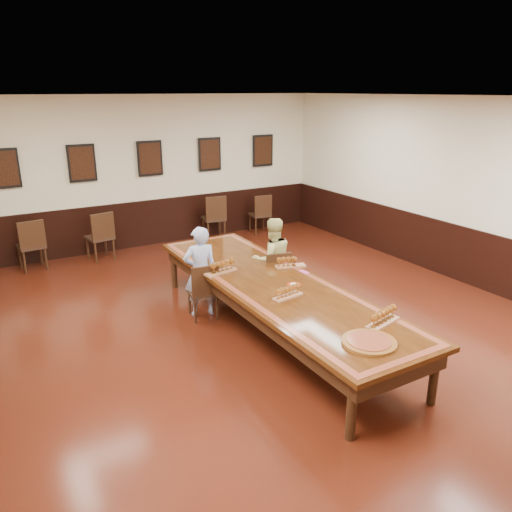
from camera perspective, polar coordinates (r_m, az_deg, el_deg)
floor at (r=7.21m, az=2.04°, el=-8.73°), size 8.00×10.00×0.02m
ceiling at (r=6.41m, az=2.38°, el=17.78°), size 8.00×10.00×0.02m
wall_back at (r=11.10m, az=-12.05°, el=9.36°), size 8.00×0.02×3.20m
wall_right at (r=9.37m, az=23.49°, el=6.60°), size 0.02×10.00×3.20m
chair_man at (r=7.52m, az=-6.12°, el=-3.89°), size 0.48×0.51×0.87m
chair_woman at (r=8.01m, az=2.10°, el=-2.33°), size 0.49×0.52×0.88m
spare_chair_a at (r=10.38m, az=-24.34°, el=1.23°), size 0.51×0.55×0.99m
spare_chair_b at (r=10.49m, az=-17.46°, el=2.23°), size 0.55×0.59×1.00m
spare_chair_c at (r=11.50m, az=-4.86°, el=4.48°), size 0.55×0.59×1.02m
spare_chair_d at (r=11.98m, az=0.43°, el=4.90°), size 0.49×0.53×0.94m
person_man at (r=7.51m, az=-6.38°, el=-1.79°), size 0.56×0.41×1.40m
person_woman at (r=8.01m, az=1.88°, el=-0.44°), size 0.77×0.65×1.38m
pink_phone at (r=7.31m, az=5.53°, el=-1.84°), size 0.09×0.16×0.01m
wainscoting at (r=6.99m, az=2.08°, el=-5.01°), size 8.00×10.00×1.00m
conference_table at (r=6.95m, az=2.10°, el=-4.17°), size 1.40×5.00×0.76m
posters at (r=10.99m, az=-12.03°, el=10.86°), size 6.14×0.04×0.74m
flight_a at (r=7.25m, az=-4.03°, el=-1.31°), size 0.52×0.23×0.19m
flight_b at (r=7.48m, az=3.82°, el=-0.74°), size 0.48×0.26×0.17m
flight_c at (r=6.41m, az=3.67°, el=-4.15°), size 0.44×0.20×0.16m
flight_d at (r=5.87m, az=14.33°, el=-6.80°), size 0.52×0.27×0.19m
red_plate_grp at (r=6.81m, az=4.39°, el=-3.34°), size 0.20×0.20×0.03m
carved_platter at (r=5.44m, az=12.80°, el=-9.60°), size 0.60×0.60×0.05m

